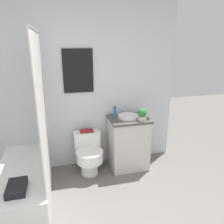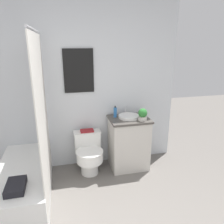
% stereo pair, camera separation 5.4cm
% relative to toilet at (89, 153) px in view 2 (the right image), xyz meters
% --- Properties ---
extents(wall_back, '(3.06, 0.07, 2.50)m').
position_rel_toilet_xyz_m(wall_back, '(-0.12, 0.29, 0.95)').
color(wall_back, silver).
rests_on(wall_back, ground_plane).
extents(shower_area, '(0.60, 1.36, 1.98)m').
position_rel_toilet_xyz_m(shower_area, '(-0.83, -0.41, -0.02)').
color(shower_area, white).
rests_on(shower_area, ground_plane).
extents(toilet, '(0.40, 0.51, 0.59)m').
position_rel_toilet_xyz_m(toilet, '(0.00, 0.00, 0.00)').
color(toilet, white).
rests_on(toilet, ground_plane).
extents(vanity, '(0.58, 0.48, 0.79)m').
position_rel_toilet_xyz_m(vanity, '(0.61, 0.02, 0.10)').
color(vanity, beige).
rests_on(vanity, ground_plane).
extents(sink, '(0.31, 0.34, 0.13)m').
position_rel_toilet_xyz_m(sink, '(0.61, 0.04, 0.51)').
color(sink, white).
rests_on(sink, vanity).
extents(soap_bottle, '(0.05, 0.05, 0.17)m').
position_rel_toilet_xyz_m(soap_bottle, '(0.42, 0.11, 0.57)').
color(soap_bottle, '#2D6BB2').
rests_on(soap_bottle, vanity).
extents(potted_plant, '(0.13, 0.13, 0.18)m').
position_rel_toilet_xyz_m(potted_plant, '(0.77, -0.12, 0.58)').
color(potted_plant, beige).
rests_on(potted_plant, vanity).
extents(book_on_tank, '(0.19, 0.12, 0.02)m').
position_rel_toilet_xyz_m(book_on_tank, '(0.00, 0.14, 0.30)').
color(book_on_tank, maroon).
rests_on(book_on_tank, toilet).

